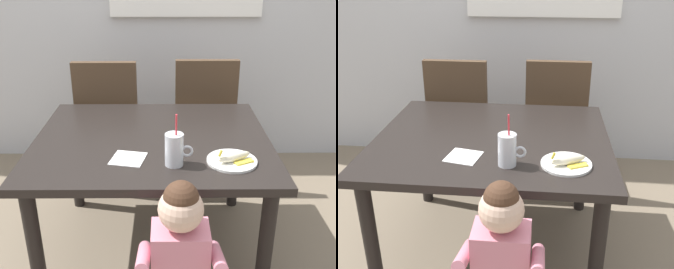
{
  "view_description": "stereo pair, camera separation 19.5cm",
  "coord_description": "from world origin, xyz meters",
  "views": [
    {
      "loc": [
        0.07,
        -1.89,
        1.55
      ],
      "look_at": [
        0.08,
        -0.1,
        0.77
      ],
      "focal_mm": 42.38,
      "sensor_mm": 36.0,
      "label": 1
    },
    {
      "loc": [
        0.27,
        -1.88,
        1.55
      ],
      "look_at": [
        0.08,
        -0.1,
        0.77
      ],
      "focal_mm": 42.38,
      "sensor_mm": 36.0,
      "label": 2
    }
  ],
  "objects": [
    {
      "name": "dining_chair_left",
      "position": [
        -0.33,
        0.72,
        0.54
      ],
      "size": [
        0.44,
        0.45,
        0.96
      ],
      "rotation": [
        0.0,
        0.0,
        3.14
      ],
      "color": "#4C3826",
      "rests_on": "ground"
    },
    {
      "name": "ground_plane",
      "position": [
        0.0,
        0.0,
        0.0
      ],
      "size": [
        24.0,
        24.0,
        0.0
      ],
      "primitive_type": "plane",
      "color": "#7A6B56"
    },
    {
      "name": "peeled_banana",
      "position": [
        0.38,
        -0.29,
        0.74
      ],
      "size": [
        0.18,
        0.13,
        0.07
      ],
      "rotation": [
        0.0,
        0.0,
        0.45
      ],
      "color": "#F4EAC6",
      "rests_on": "snack_plate"
    },
    {
      "name": "dining_chair_right",
      "position": [
        0.35,
        0.77,
        0.54
      ],
      "size": [
        0.44,
        0.44,
        0.96
      ],
      "rotation": [
        0.0,
        0.0,
        3.14
      ],
      "color": "#4C3826",
      "rests_on": "ground"
    },
    {
      "name": "milk_cup",
      "position": [
        0.11,
        -0.31,
        0.77
      ],
      "size": [
        0.13,
        0.08,
        0.25
      ],
      "color": "silver",
      "rests_on": "dining_table"
    },
    {
      "name": "dining_table",
      "position": [
        0.0,
        0.0,
        0.61
      ],
      "size": [
        1.21,
        1.04,
        0.71
      ],
      "color": "black",
      "rests_on": "ground"
    },
    {
      "name": "toddler_standing",
      "position": [
        0.13,
        -0.69,
        0.53
      ],
      "size": [
        0.33,
        0.24,
        0.84
      ],
      "color": "#3F4760",
      "rests_on": "ground"
    },
    {
      "name": "paper_napkin",
      "position": [
        -0.1,
        -0.25,
        0.71
      ],
      "size": [
        0.18,
        0.18,
        0.0
      ],
      "primitive_type": "cube",
      "rotation": [
        0.0,
        0.0,
        -0.21
      ],
      "color": "white",
      "rests_on": "dining_table"
    },
    {
      "name": "snack_plate",
      "position": [
        0.37,
        -0.28,
        0.71
      ],
      "size": [
        0.23,
        0.23,
        0.01
      ],
      "primitive_type": "cylinder",
      "color": "white",
      "rests_on": "dining_table"
    }
  ]
}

